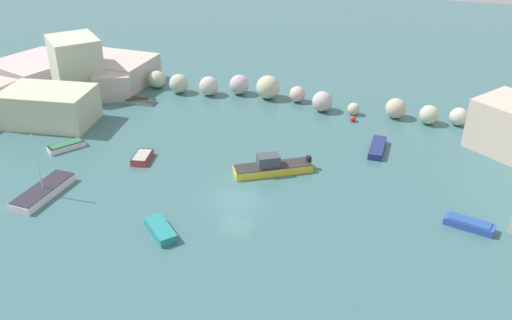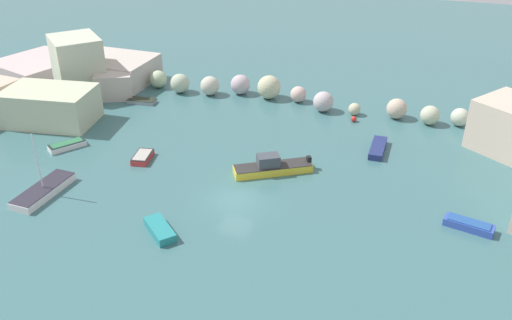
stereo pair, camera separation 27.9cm
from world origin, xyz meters
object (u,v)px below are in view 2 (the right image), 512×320
(moored_boat_0, at_px, (143,157))
(moored_boat_5, at_px, (469,225))
(moored_boat_1, at_px, (67,145))
(moored_boat_4, at_px, (378,148))
(moored_boat_7, at_px, (142,101))
(moored_boat_6, at_px, (160,230))
(channel_buoy, at_px, (354,119))
(moored_boat_3, at_px, (44,190))
(moored_boat_2, at_px, (272,167))

(moored_boat_0, bearing_deg, moored_boat_5, 75.61)
(moored_boat_1, height_order, moored_boat_4, moored_boat_4)
(moored_boat_5, bearing_deg, moored_boat_0, -170.88)
(moored_boat_1, distance_m, moored_boat_7, 11.93)
(moored_boat_6, bearing_deg, moored_boat_1, 8.80)
(moored_boat_6, bearing_deg, channel_buoy, -71.56)
(moored_boat_1, height_order, moored_boat_3, moored_boat_3)
(moored_boat_0, height_order, moored_boat_5, moored_boat_5)
(moored_boat_1, height_order, moored_boat_7, moored_boat_1)
(moored_boat_1, xyz_separation_m, moored_boat_7, (1.08, 11.88, -0.09))
(channel_buoy, xyz_separation_m, moored_boat_5, (11.08, -15.76, 0.02))
(moored_boat_3, bearing_deg, moored_boat_6, 83.45)
(moored_boat_0, relative_size, moored_boat_2, 0.42)
(moored_boat_2, bearing_deg, moored_boat_6, 33.99)
(moored_boat_6, bearing_deg, moored_boat_7, -16.68)
(moored_boat_7, bearing_deg, moored_boat_1, -101.42)
(moored_boat_2, distance_m, moored_boat_6, 11.93)
(moored_boat_5, relative_size, moored_boat_6, 1.10)
(moored_boat_3, xyz_separation_m, moored_boat_6, (11.19, -1.65, -0.03))
(moored_boat_4, relative_size, moored_boat_7, 1.28)
(moored_boat_0, distance_m, moored_boat_4, 21.31)
(channel_buoy, height_order, moored_boat_2, moored_boat_2)
(channel_buoy, relative_size, moored_boat_7, 0.18)
(moored_boat_2, bearing_deg, moored_boat_5, 137.26)
(channel_buoy, relative_size, moored_boat_0, 0.21)
(moored_boat_6, bearing_deg, moored_boat_3, 32.46)
(channel_buoy, relative_size, moored_boat_6, 0.18)
(moored_boat_6, bearing_deg, moored_boat_5, -118.71)
(moored_boat_0, height_order, moored_boat_3, moored_boat_3)
(channel_buoy, distance_m, moored_boat_2, 13.52)
(moored_boat_4, bearing_deg, moored_boat_0, -66.91)
(channel_buoy, relative_size, moored_boat_5, 0.16)
(moored_boat_2, height_order, moored_boat_4, moored_boat_2)
(moored_boat_0, relative_size, moored_boat_3, 0.48)
(moored_boat_4, xyz_separation_m, moored_boat_7, (-26.20, 3.12, -0.09))
(moored_boat_2, xyz_separation_m, moored_boat_6, (-4.93, -10.86, -0.23))
(channel_buoy, distance_m, moored_boat_1, 28.10)
(moored_boat_7, bearing_deg, moored_boat_4, -13.01)
(moored_boat_3, relative_size, moored_boat_4, 1.41)
(moored_boat_0, xyz_separation_m, moored_boat_7, (-6.65, 11.60, -0.07))
(moored_boat_5, bearing_deg, moored_boat_4, 140.44)
(moored_boat_4, bearing_deg, moored_boat_5, 37.75)
(channel_buoy, height_order, moored_boat_5, moored_boat_5)
(moored_boat_2, xyz_separation_m, moored_boat_7, (-18.22, 10.01, -0.33))
(moored_boat_4, relative_size, moored_boat_6, 1.24)
(moored_boat_6, bearing_deg, moored_boat_4, -85.18)
(moored_boat_3, distance_m, moored_boat_4, 28.99)
(moored_boat_3, bearing_deg, moored_boat_0, 150.94)
(moored_boat_0, bearing_deg, moored_boat_7, -161.39)
(moored_boat_3, xyz_separation_m, moored_boat_5, (31.96, 6.10, -0.04))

